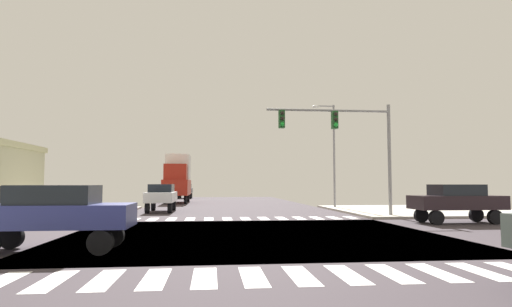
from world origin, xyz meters
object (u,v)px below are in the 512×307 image
at_px(street_lamp, 331,146).
at_px(sedan_nearside_1, 457,200).
at_px(traffic_signal_mast, 342,133).
at_px(sedan_trailing_4, 161,195).
at_px(sedan_middle_5, 185,190).
at_px(sedan_farside_2, 55,212).
at_px(box_truck_leading_1, 178,177).

bearing_deg(street_lamp, sedan_nearside_1, -77.35).
distance_m(traffic_signal_mast, sedan_trailing_4, 12.93).
distance_m(street_lamp, sedan_middle_5, 27.78).
bearing_deg(traffic_signal_mast, sedan_trailing_4, 150.78).
relative_size(sedan_farside_2, box_truck_leading_1, 0.60).
distance_m(sedan_nearside_1, sedan_middle_5, 39.78).
bearing_deg(sedan_trailing_4, box_truck_leading_1, -90.00).
height_order(traffic_signal_mast, sedan_nearside_1, traffic_signal_mast).
bearing_deg(sedan_trailing_4, sedan_middle_5, -90.00).
distance_m(sedan_nearside_1, box_truck_leading_1, 28.37).
bearing_deg(sedan_farside_2, traffic_signal_mast, -47.44).
relative_size(sedan_farside_2, sedan_trailing_4, 1.00).
relative_size(traffic_signal_mast, sedan_nearside_1, 1.69).
bearing_deg(sedan_middle_5, sedan_nearside_1, 112.59).
xyz_separation_m(sedan_farside_2, sedan_trailing_4, (1.06, 16.94, 0.00)).
height_order(street_lamp, box_truck_leading_1, street_lamp).
xyz_separation_m(street_lamp, sedan_nearside_1, (2.74, -12.21, -3.68)).
height_order(street_lamp, sedan_trailing_4, street_lamp).
distance_m(traffic_signal_mast, sedan_nearside_1, 7.00).
relative_size(box_truck_leading_1, sedan_middle_5, 1.67).
distance_m(box_truck_leading_1, sedan_trailing_4, 13.99).
bearing_deg(sedan_farside_2, box_truck_leading_1, -1.97).
relative_size(traffic_signal_mast, street_lamp, 0.91).
bearing_deg(sedan_middle_5, traffic_signal_mast, 108.22).
relative_size(traffic_signal_mast, sedan_farside_2, 1.69).
height_order(box_truck_leading_1, sedan_middle_5, box_truck_leading_1).
bearing_deg(street_lamp, box_truck_leading_1, 137.11).
distance_m(sedan_farside_2, box_truck_leading_1, 30.91).
height_order(sedan_farside_2, sedan_middle_5, same).
relative_size(street_lamp, sedan_nearside_1, 1.86).
bearing_deg(street_lamp, sedan_middle_5, 117.09).
bearing_deg(sedan_nearside_1, box_truck_leading_1, -147.36).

